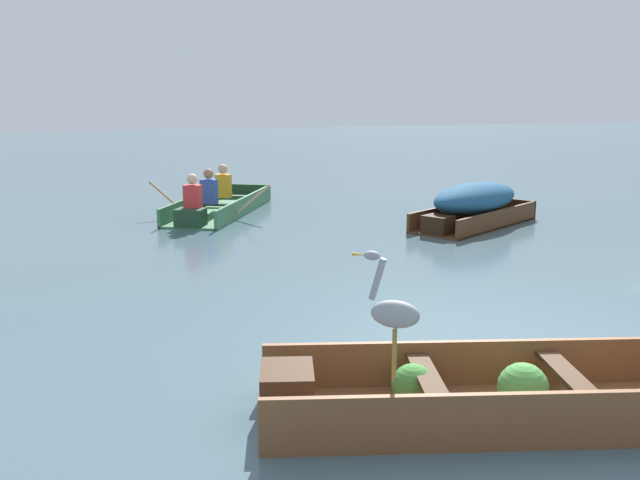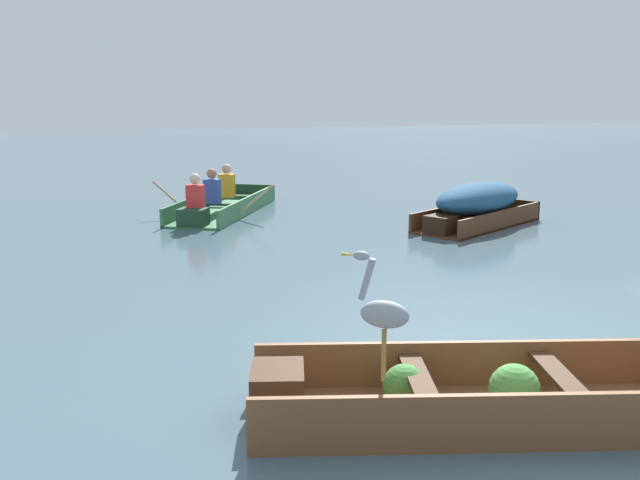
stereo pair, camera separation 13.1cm
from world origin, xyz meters
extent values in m
plane|color=#47606B|center=(0.00, 0.00, 0.00)|extent=(80.00, 80.00, 0.00)
cube|color=brown|center=(-1.02, -1.15, 0.02)|extent=(3.43, 1.87, 0.04)
cube|color=brown|center=(-1.16, -1.61, 0.19)|extent=(3.17, 0.96, 0.38)
cube|color=brown|center=(-0.89, -0.69, 0.19)|extent=(3.17, 0.96, 0.38)
cube|color=#3F2716|center=(-2.43, -0.75, 0.21)|extent=(0.47, 0.53, 0.34)
cube|color=#3F2716|center=(-1.50, -1.02, 0.29)|extent=(0.40, 0.91, 0.04)
cube|color=#3F2716|center=(-0.55, -1.29, 0.29)|extent=(0.40, 0.91, 0.04)
sphere|color=#428438|center=(-1.54, -0.89, 0.19)|extent=(0.31, 0.31, 0.31)
sphere|color=#4C9342|center=(-0.87, -1.22, 0.22)|extent=(0.35, 0.35, 0.35)
cube|color=#4C2D19|center=(2.65, 5.25, 0.02)|extent=(2.76, 2.11, 0.04)
cube|color=#4C2D19|center=(2.86, 4.86, 0.16)|extent=(2.33, 1.33, 0.32)
cube|color=#4C2D19|center=(2.43, 5.64, 0.16)|extent=(2.33, 1.33, 0.32)
cube|color=black|center=(3.78, 5.88, 0.16)|extent=(0.50, 0.85, 0.32)
cube|color=black|center=(1.65, 4.70, 0.18)|extent=(0.52, 0.55, 0.29)
cube|color=black|center=(2.30, 5.06, 0.24)|extent=(0.55, 0.82, 0.04)
cube|color=black|center=(2.99, 5.44, 0.24)|extent=(0.55, 0.82, 0.04)
ellipsoid|color=navy|center=(2.65, 5.25, 0.48)|extent=(2.33, 1.84, 0.51)
cube|color=#387047|center=(-1.16, 7.98, 0.02)|extent=(2.62, 3.53, 0.04)
cube|color=#387047|center=(-0.73, 7.74, 0.16)|extent=(1.76, 3.04, 0.33)
cube|color=#387047|center=(-1.58, 8.22, 0.16)|extent=(1.76, 3.04, 0.33)
cube|color=#1E3D27|center=(-0.31, 9.47, 0.16)|extent=(0.92, 0.56, 0.33)
cube|color=#1E3D27|center=(-1.93, 6.63, 0.18)|extent=(0.58, 0.54, 0.29)
cube|color=#1E3D27|center=(-1.41, 7.53, 0.25)|extent=(0.89, 0.60, 0.04)
cube|color=#1E3D27|center=(-0.90, 8.43, 0.25)|extent=(0.89, 0.60, 0.04)
cube|color=orange|center=(-1.06, 8.16, 0.49)|extent=(0.33, 0.30, 0.44)
sphere|color=tan|center=(-1.06, 8.16, 0.81)|extent=(0.18, 0.18, 0.18)
cube|color=#2D4CA5|center=(-1.46, 7.45, 0.49)|extent=(0.33, 0.30, 0.44)
sphere|color=#9E7051|center=(-1.46, 7.45, 0.81)|extent=(0.18, 0.18, 0.18)
cube|color=red|center=(-1.86, 6.75, 0.49)|extent=(0.33, 0.30, 0.44)
sphere|color=beige|center=(-1.86, 6.75, 0.81)|extent=(0.18, 0.18, 0.18)
cylinder|color=tan|center=(-0.75, 7.05, 0.38)|extent=(0.58, 0.36, 0.55)
cylinder|color=tan|center=(-2.17, 7.86, 0.38)|extent=(0.58, 0.36, 0.55)
cylinder|color=olive|center=(-1.85, -1.19, 0.57)|extent=(0.02, 0.02, 0.35)
cylinder|color=olive|center=(-1.81, -1.15, 0.57)|extent=(0.02, 0.02, 0.35)
ellipsoid|color=#93999E|center=(-1.83, -1.17, 0.83)|extent=(0.34, 0.31, 0.18)
cylinder|color=#93999E|center=(-1.92, -1.09, 1.05)|extent=(0.12, 0.11, 0.28)
ellipsoid|color=#93999E|center=(-1.95, -1.07, 1.20)|extent=(0.12, 0.12, 0.06)
cone|color=gold|center=(-2.02, -1.02, 1.20)|extent=(0.09, 0.08, 0.02)
camera|label=1|loc=(-3.69, -5.11, 2.21)|focal=40.00mm
camera|label=2|loc=(-3.57, -5.15, 2.21)|focal=40.00mm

